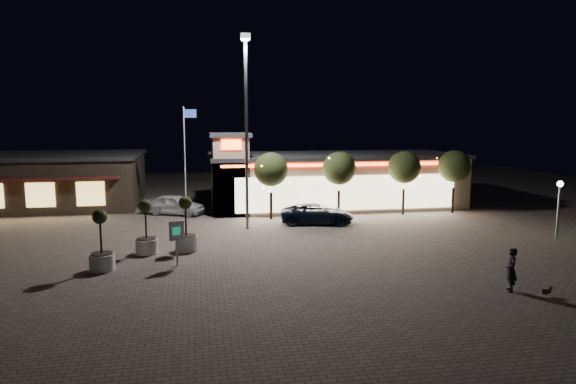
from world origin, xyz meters
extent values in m
plane|color=#60574E|center=(0.00, 0.00, 0.00)|extent=(90.00, 90.00, 0.00)
cube|color=tan|center=(10.00, 16.00, 2.00)|extent=(20.00, 8.00, 4.00)
cube|color=#262628|center=(10.00, 16.00, 4.15)|extent=(20.40, 8.40, 0.30)
cube|color=beige|center=(10.00, 11.95, 1.60)|extent=(17.00, 0.12, 2.60)
cube|color=#FF3B14|center=(10.00, 11.92, 3.75)|extent=(19.00, 0.10, 0.18)
cube|color=tan|center=(1.30, 13.30, 2.90)|extent=(2.60, 2.60, 5.80)
cube|color=#262628|center=(1.30, 13.30, 5.95)|extent=(3.00, 3.00, 0.30)
cube|color=#FF3B14|center=(1.30, 11.95, 5.30)|extent=(1.40, 0.10, 0.70)
cube|color=#382D23|center=(-14.00, 20.00, 2.00)|extent=(16.00, 10.00, 4.00)
cube|color=#262628|center=(-14.00, 20.00, 4.15)|extent=(16.40, 10.40, 0.30)
cube|color=#591E19|center=(-14.00, 14.60, 2.80)|extent=(14.40, 0.80, 0.15)
cube|color=#E9C469|center=(-12.50, 14.95, 1.60)|extent=(2.00, 0.12, 1.80)
cube|color=#E9C469|center=(-9.00, 14.95, 1.60)|extent=(2.00, 0.12, 1.80)
cylinder|color=gray|center=(2.00, 8.00, 6.00)|extent=(0.20, 0.20, 12.00)
cube|color=gray|center=(2.00, 8.00, 12.20)|extent=(0.60, 0.40, 0.35)
cube|color=white|center=(2.00, 8.00, 12.00)|extent=(0.45, 0.30, 0.08)
cylinder|color=white|center=(-2.00, 13.00, 4.00)|extent=(0.10, 0.10, 8.00)
cube|color=#2A419A|center=(-1.55, 13.00, 7.50)|extent=(0.90, 0.04, 0.60)
cylinder|color=gray|center=(20.00, 2.00, 1.60)|extent=(0.12, 0.12, 3.20)
sphere|color=#FFE5B2|center=(20.00, 2.00, 3.30)|extent=(0.36, 0.36, 0.36)
cylinder|color=#332319|center=(4.00, 11.00, 0.96)|extent=(0.20, 0.20, 1.92)
sphere|color=#2D3819|center=(4.00, 11.00, 3.58)|extent=(2.42, 2.42, 2.42)
cylinder|color=#332319|center=(9.00, 11.00, 0.96)|extent=(0.20, 0.20, 1.92)
sphere|color=#2D3819|center=(9.00, 11.00, 3.58)|extent=(2.42, 2.42, 2.42)
cylinder|color=#332319|center=(14.00, 11.00, 0.96)|extent=(0.20, 0.20, 1.92)
sphere|color=#2D3819|center=(14.00, 11.00, 3.58)|extent=(2.42, 2.42, 2.42)
cylinder|color=#332319|center=(18.00, 11.00, 0.96)|extent=(0.20, 0.20, 1.92)
sphere|color=#2D3819|center=(18.00, 11.00, 3.58)|extent=(2.42, 2.42, 2.42)
imported|color=black|center=(6.86, 8.77, 0.69)|extent=(5.35, 3.28, 1.38)
imported|color=silver|center=(-2.85, 14.00, 0.76)|extent=(4.81, 3.55, 1.52)
imported|color=black|center=(11.54, -6.22, 0.92)|extent=(0.63, 0.77, 1.84)
cube|color=#59514C|center=(12.57, -7.10, 0.25)|extent=(0.43, 0.31, 0.21)
sphere|color=#59514C|center=(12.78, -7.01, 0.34)|extent=(0.19, 0.19, 0.19)
cylinder|color=silver|center=(-3.89, 2.71, 0.40)|extent=(1.19, 1.19, 0.79)
cylinder|color=black|center=(-3.89, 2.71, 0.81)|extent=(1.03, 1.03, 0.06)
cylinder|color=#332319|center=(-3.89, 2.71, 1.73)|extent=(0.10, 0.10, 1.78)
sphere|color=#2D3819|center=(-3.89, 2.71, 2.57)|extent=(0.69, 0.69, 0.69)
cylinder|color=silver|center=(-5.69, -0.08, 0.40)|extent=(1.19, 1.19, 0.79)
cylinder|color=black|center=(-5.69, -0.08, 0.81)|extent=(1.03, 1.03, 0.06)
cylinder|color=#332319|center=(-5.69, -0.08, 1.73)|extent=(0.10, 0.10, 1.78)
sphere|color=#2D3819|center=(-5.69, -0.08, 2.57)|extent=(0.69, 0.69, 0.69)
cylinder|color=silver|center=(-1.82, 2.92, 0.41)|extent=(1.22, 1.22, 0.81)
cylinder|color=black|center=(-1.82, 2.92, 0.83)|extent=(1.06, 1.06, 0.06)
cylinder|color=#332319|center=(-1.82, 2.92, 1.78)|extent=(0.10, 0.10, 1.83)
sphere|color=#2D3819|center=(-1.82, 2.92, 2.64)|extent=(0.71, 0.71, 0.71)
cylinder|color=gray|center=(-2.21, 0.08, 0.67)|extent=(0.09, 0.09, 1.34)
cube|color=white|center=(-2.21, 0.08, 1.74)|extent=(0.72, 0.24, 0.95)
cube|color=#1A9E68|center=(-2.21, 0.04, 1.74)|extent=(0.39, 0.12, 0.39)
camera|label=1|loc=(-1.16, -24.79, 7.08)|focal=32.00mm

